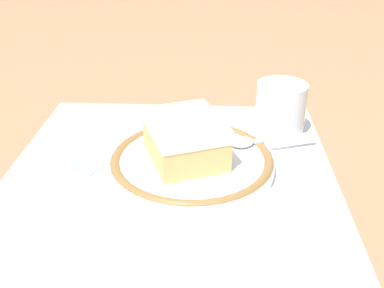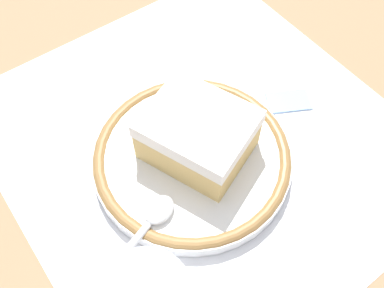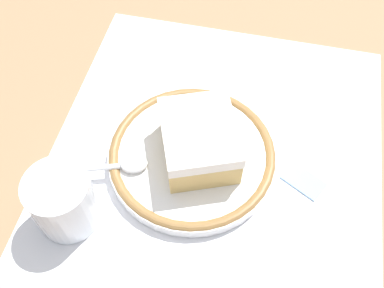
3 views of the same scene
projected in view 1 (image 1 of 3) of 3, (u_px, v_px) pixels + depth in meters
The scene contains 7 objects.
ground_plane at pixel (169, 177), 0.56m from camera, with size 2.40×2.40×0.00m, color #9E7551.
placemat at pixel (169, 177), 0.56m from camera, with size 0.44×0.41×0.00m, color white.
plate at pixel (192, 162), 0.57m from camera, with size 0.21×0.21×0.02m.
cake_slice at pixel (185, 139), 0.55m from camera, with size 0.13×0.12×0.05m.
spoon at pixel (256, 141), 0.60m from camera, with size 0.05×0.12×0.01m.
cup at pixel (280, 112), 0.65m from camera, with size 0.07×0.07×0.08m.
sugar_packet at pixel (84, 163), 0.58m from camera, with size 0.05×0.03×0.01m, color #8CB2E0.
Camera 1 is at (0.47, 0.05, 0.31)m, focal length 42.16 mm.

